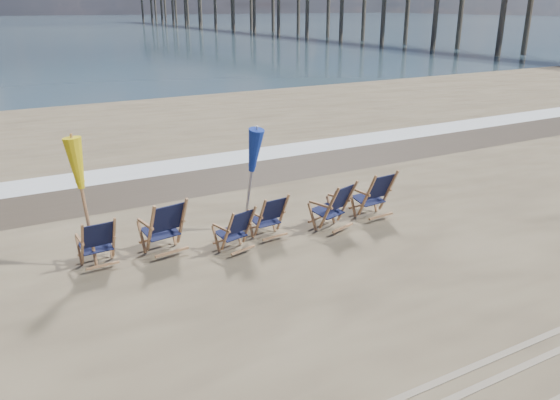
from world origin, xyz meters
The scene contains 11 objects.
surf_foam centered at (0.00, 8.30, 0.00)m, with size 200.00×1.40×0.01m, color silver.
wet_sand_strip centered at (0.00, 6.80, 0.00)m, with size 200.00×2.60×0.00m, color #42362A.
beach_chair_0 centered at (-2.89, 2.87, 0.47)m, with size 0.60×0.68×0.94m, color #121636, non-canonical shape.
beach_chair_1 centered at (-1.67, 2.83, 0.55)m, with size 0.70×0.79×1.09m, color #121636, non-canonical shape.
beach_chair_2 centered at (-0.57, 2.32, 0.45)m, with size 0.57×0.65×0.90m, color #121636, non-canonical shape.
beach_chair_3 centered at (0.25, 2.53, 0.46)m, with size 0.59×0.67×0.93m, color #121636, non-canonical shape.
beach_chair_4 centered at (1.61, 2.31, 0.52)m, with size 0.67×0.75×1.04m, color #121636, non-canonical shape.
beach_chair_5 centered at (2.72, 2.38, 0.54)m, with size 0.69×0.78×1.08m, color #121636, non-canonical shape.
umbrella_yellow centered at (-3.27, 2.99, 1.73)m, with size 0.30×0.30×2.26m.
umbrella_blue centered at (-0.18, 3.09, 1.60)m, with size 0.30×0.30×2.12m.
fishing_pier centered at (38.00, 74.00, 4.65)m, with size 4.40×140.00×9.30m, color brown, non-canonical shape.
Camera 1 is at (-4.56, -6.01, 4.27)m, focal length 35.00 mm.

